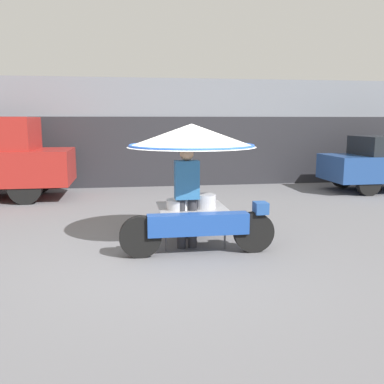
% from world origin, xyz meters
% --- Properties ---
extents(ground_plane, '(36.00, 36.00, 0.00)m').
position_xyz_m(ground_plane, '(0.00, 0.00, 0.00)').
color(ground_plane, slate).
extents(shopfront_building, '(28.00, 2.06, 3.27)m').
position_xyz_m(shopfront_building, '(0.00, 8.10, 1.63)').
color(shopfront_building, gray).
rests_on(shopfront_building, ground).
extents(vendor_motorcycle_cart, '(2.37, 2.09, 1.97)m').
position_xyz_m(vendor_motorcycle_cart, '(0.41, 0.79, 1.55)').
color(vendor_motorcycle_cart, black).
rests_on(vendor_motorcycle_cart, ground).
extents(vendor_person, '(0.38, 0.22, 1.62)m').
position_xyz_m(vendor_person, '(0.28, 0.56, 0.91)').
color(vendor_person, '#2D2D33').
rests_on(vendor_person, ground).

